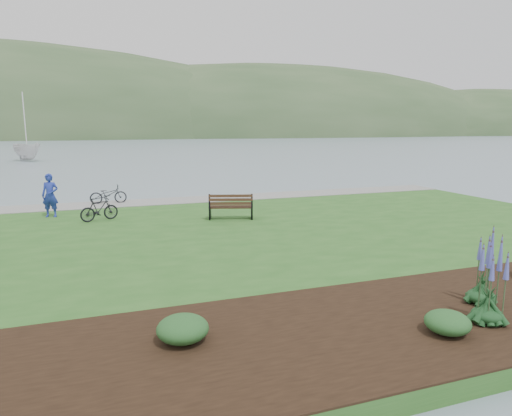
{
  "coord_description": "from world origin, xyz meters",
  "views": [
    {
      "loc": [
        -3.26,
        -17.06,
        4.31
      ],
      "look_at": [
        2.4,
        -1.29,
        1.3
      ],
      "focal_mm": 32.0,
      "sensor_mm": 36.0,
      "label": 1
    }
  ],
  "objects_px": {
    "bicycle_a": "(108,194)",
    "sailboat": "(28,161)",
    "park_bench": "(231,206)",
    "person": "(50,192)"
  },
  "relations": [
    {
      "from": "park_bench",
      "to": "sailboat",
      "type": "bearing_deg",
      "value": 123.6
    },
    {
      "from": "park_bench",
      "to": "sailboat",
      "type": "height_order",
      "value": "sailboat"
    },
    {
      "from": "park_bench",
      "to": "bicycle_a",
      "type": "bearing_deg",
      "value": 146.31
    },
    {
      "from": "park_bench",
      "to": "sailboat",
      "type": "distance_m",
      "value": 47.62
    },
    {
      "from": "person",
      "to": "bicycle_a",
      "type": "distance_m",
      "value": 3.79
    },
    {
      "from": "park_bench",
      "to": "person",
      "type": "bearing_deg",
      "value": 174.06
    },
    {
      "from": "park_bench",
      "to": "bicycle_a",
      "type": "relative_size",
      "value": 1.09
    },
    {
      "from": "person",
      "to": "bicycle_a",
      "type": "height_order",
      "value": "person"
    },
    {
      "from": "person",
      "to": "bicycle_a",
      "type": "relative_size",
      "value": 1.23
    },
    {
      "from": "bicycle_a",
      "to": "sailboat",
      "type": "distance_m",
      "value": 40.69
    }
  ]
}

